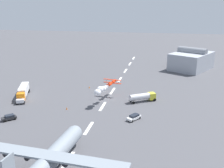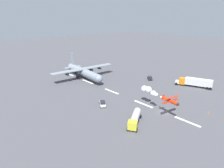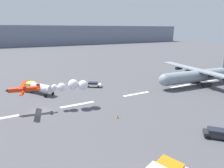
{
  "view_description": "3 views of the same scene",
  "coord_description": "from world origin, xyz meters",
  "px_view_note": "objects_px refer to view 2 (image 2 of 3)",
  "views": [
    {
      "loc": [
        88.63,
        19.27,
        32.27
      ],
      "look_at": [
        -2.45,
        0.95,
        4.49
      ],
      "focal_mm": 43.8,
      "sensor_mm": 36.0,
      "label": 1
    },
    {
      "loc": [
        -32.14,
        51.01,
        29.55
      ],
      "look_at": [
        24.29,
        0.0,
        3.15
      ],
      "focal_mm": 32.73,
      "sensor_mm": 36.0,
      "label": 2
    },
    {
      "loc": [
        -3.31,
        -40.09,
        16.9
      ],
      "look_at": [
        18.44,
        2.48,
        2.97
      ],
      "focal_mm": 30.41,
      "sensor_mm": 36.0,
      "label": 3
    }
  ],
  "objects_px": {
    "cargo_transport_plane": "(84,72)",
    "traffic_cone_far": "(151,92)",
    "traffic_cone_near": "(209,112)",
    "semi_truck_orange": "(195,82)",
    "followme_car_yellow": "(150,78)",
    "stunt_biplane_red": "(153,92)",
    "airport_staff_sedan": "(103,103)",
    "fuel_tanker_truck": "(135,119)"
  },
  "relations": [
    {
      "from": "fuel_tanker_truck",
      "to": "airport_staff_sedan",
      "type": "xyz_separation_m",
      "value": [
        15.47,
        -1.08,
        -0.93
      ]
    },
    {
      "from": "fuel_tanker_truck",
      "to": "followme_car_yellow",
      "type": "xyz_separation_m",
      "value": [
        22.75,
        -36.07,
        -0.93
      ]
    },
    {
      "from": "cargo_transport_plane",
      "to": "fuel_tanker_truck",
      "type": "bearing_deg",
      "value": 162.52
    },
    {
      "from": "fuel_tanker_truck",
      "to": "traffic_cone_far",
      "type": "distance_m",
      "value": 25.71
    },
    {
      "from": "airport_staff_sedan",
      "to": "traffic_cone_far",
      "type": "xyz_separation_m",
      "value": [
        -3.58,
        -21.67,
        -0.44
      ]
    },
    {
      "from": "stunt_biplane_red",
      "to": "semi_truck_orange",
      "type": "height_order",
      "value": "stunt_biplane_red"
    },
    {
      "from": "semi_truck_orange",
      "to": "traffic_cone_near",
      "type": "relative_size",
      "value": 19.63
    },
    {
      "from": "traffic_cone_near",
      "to": "stunt_biplane_red",
      "type": "bearing_deg",
      "value": 31.38
    },
    {
      "from": "stunt_biplane_red",
      "to": "fuel_tanker_truck",
      "type": "xyz_separation_m",
      "value": [
        -3.8,
        12.89,
        -3.3
      ]
    },
    {
      "from": "stunt_biplane_red",
      "to": "airport_staff_sedan",
      "type": "height_order",
      "value": "stunt_biplane_red"
    },
    {
      "from": "stunt_biplane_red",
      "to": "airport_staff_sedan",
      "type": "xyz_separation_m",
      "value": [
        11.67,
        11.8,
        -4.23
      ]
    },
    {
      "from": "fuel_tanker_truck",
      "to": "airport_staff_sedan",
      "type": "relative_size",
      "value": 1.9
    },
    {
      "from": "cargo_transport_plane",
      "to": "traffic_cone_far",
      "type": "relative_size",
      "value": 42.65
    },
    {
      "from": "fuel_tanker_truck",
      "to": "airport_staff_sedan",
      "type": "distance_m",
      "value": 15.54
    },
    {
      "from": "fuel_tanker_truck",
      "to": "traffic_cone_near",
      "type": "bearing_deg",
      "value": -116.82
    },
    {
      "from": "followme_car_yellow",
      "to": "traffic_cone_near",
      "type": "distance_m",
      "value": 36.68
    },
    {
      "from": "cargo_transport_plane",
      "to": "stunt_biplane_red",
      "type": "relative_size",
      "value": 1.94
    },
    {
      "from": "followme_car_yellow",
      "to": "traffic_cone_far",
      "type": "xyz_separation_m",
      "value": [
        -10.86,
        13.31,
        -0.44
      ]
    },
    {
      "from": "traffic_cone_far",
      "to": "traffic_cone_near",
      "type": "bearing_deg",
      "value": 178.08
    },
    {
      "from": "traffic_cone_near",
      "to": "semi_truck_orange",
      "type": "bearing_deg",
      "value": -53.5
    },
    {
      "from": "followme_car_yellow",
      "to": "traffic_cone_far",
      "type": "distance_m",
      "value": 17.18
    },
    {
      "from": "traffic_cone_near",
      "to": "traffic_cone_far",
      "type": "xyz_separation_m",
      "value": [
        23.01,
        -0.77,
        0.0
      ]
    },
    {
      "from": "traffic_cone_far",
      "to": "airport_staff_sedan",
      "type": "bearing_deg",
      "value": 80.62
    },
    {
      "from": "cargo_transport_plane",
      "to": "traffic_cone_far",
      "type": "xyz_separation_m",
      "value": [
        -32.53,
        -8.77,
        -2.82
      ]
    },
    {
      "from": "followme_car_yellow",
      "to": "airport_staff_sedan",
      "type": "height_order",
      "value": "same"
    },
    {
      "from": "followme_car_yellow",
      "to": "airport_staff_sedan",
      "type": "xyz_separation_m",
      "value": [
        -7.28,
        34.98,
        0.0
      ]
    },
    {
      "from": "stunt_biplane_red",
      "to": "traffic_cone_far",
      "type": "bearing_deg",
      "value": -50.65
    },
    {
      "from": "cargo_transport_plane",
      "to": "semi_truck_orange",
      "type": "height_order",
      "value": "cargo_transport_plane"
    },
    {
      "from": "fuel_tanker_truck",
      "to": "cargo_transport_plane",
      "type": "bearing_deg",
      "value": -17.48
    },
    {
      "from": "traffic_cone_far",
      "to": "followme_car_yellow",
      "type": "bearing_deg",
      "value": -50.8
    },
    {
      "from": "stunt_biplane_red",
      "to": "fuel_tanker_truck",
      "type": "distance_m",
      "value": 13.83
    },
    {
      "from": "cargo_transport_plane",
      "to": "traffic_cone_near",
      "type": "relative_size",
      "value": 42.65
    },
    {
      "from": "traffic_cone_near",
      "to": "traffic_cone_far",
      "type": "distance_m",
      "value": 23.02
    },
    {
      "from": "followme_car_yellow",
      "to": "traffic_cone_near",
      "type": "xyz_separation_m",
      "value": [
        -33.86,
        14.08,
        -0.44
      ]
    },
    {
      "from": "airport_staff_sedan",
      "to": "traffic_cone_far",
      "type": "distance_m",
      "value": 21.97
    },
    {
      "from": "fuel_tanker_truck",
      "to": "traffic_cone_near",
      "type": "distance_m",
      "value": 24.67
    },
    {
      "from": "cargo_transport_plane",
      "to": "traffic_cone_far",
      "type": "height_order",
      "value": "cargo_transport_plane"
    },
    {
      "from": "stunt_biplane_red",
      "to": "fuel_tanker_truck",
      "type": "relative_size",
      "value": 1.81
    },
    {
      "from": "semi_truck_orange",
      "to": "traffic_cone_near",
      "type": "height_order",
      "value": "semi_truck_orange"
    },
    {
      "from": "cargo_transport_plane",
      "to": "traffic_cone_near",
      "type": "distance_m",
      "value": 56.18
    },
    {
      "from": "semi_truck_orange",
      "to": "fuel_tanker_truck",
      "type": "xyz_separation_m",
      "value": [
        -3.71,
        42.02,
        -0.38
      ]
    },
    {
      "from": "traffic_cone_near",
      "to": "traffic_cone_far",
      "type": "relative_size",
      "value": 1.0
    }
  ]
}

